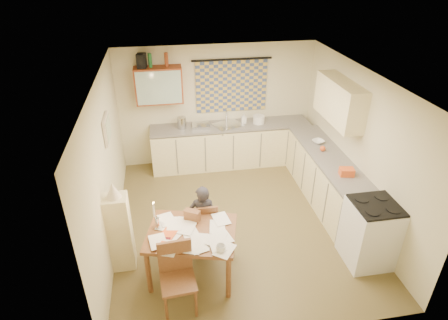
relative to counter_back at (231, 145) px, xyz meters
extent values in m
cube|color=brown|center=(-0.24, -1.95, -0.46)|extent=(4.00, 4.50, 0.02)
cube|color=white|center=(-0.24, -1.95, 2.06)|extent=(4.00, 4.50, 0.02)
cube|color=beige|center=(-0.24, 0.31, 0.80)|extent=(4.00, 0.02, 2.50)
cube|color=beige|center=(-0.24, -4.21, 0.80)|extent=(4.00, 0.02, 2.50)
cube|color=beige|center=(-2.25, -1.95, 0.80)|extent=(0.02, 4.50, 2.50)
cube|color=beige|center=(1.77, -1.95, 0.80)|extent=(0.02, 4.50, 2.50)
cube|color=#374A7A|center=(0.06, 0.27, 1.20)|extent=(1.45, 0.03, 1.05)
cylinder|color=black|center=(0.06, 0.25, 1.75)|extent=(1.60, 0.04, 0.04)
cube|color=maroon|center=(-1.39, 0.13, 1.35)|extent=(0.90, 0.34, 0.70)
cube|color=#99B2A5|center=(-1.39, -0.04, 1.35)|extent=(0.84, 0.02, 0.64)
cube|color=beige|center=(1.59, -1.40, 1.40)|extent=(0.34, 1.30, 0.70)
cube|color=beige|center=(-2.21, -1.55, 1.25)|extent=(0.04, 0.50, 0.40)
cube|color=beige|center=(-2.19, -1.55, 1.25)|extent=(0.01, 0.42, 0.32)
cube|color=beige|center=(0.00, 0.00, -0.02)|extent=(3.30, 0.60, 0.86)
cube|color=#5E5A58|center=(0.00, 0.00, 0.45)|extent=(3.30, 0.62, 0.04)
cube|color=beige|center=(1.46, -1.78, -0.02)|extent=(0.60, 2.95, 0.86)
cube|color=#5E5A58|center=(1.46, -1.78, 0.45)|extent=(0.62, 2.95, 0.04)
cube|color=white|center=(1.46, -3.18, 0.04)|extent=(0.65, 0.65, 0.98)
cube|color=black|center=(1.46, -3.18, 0.54)|extent=(0.62, 0.62, 0.03)
cube|color=silver|center=(-0.06, 0.00, 0.43)|extent=(0.68, 0.62, 0.10)
cylinder|color=silver|center=(-0.06, 0.18, 0.61)|extent=(0.03, 0.03, 0.28)
cube|color=silver|center=(-0.62, 0.00, 0.50)|extent=(0.37, 0.33, 0.06)
cylinder|color=silver|center=(-1.01, 0.00, 0.59)|extent=(0.19, 0.19, 0.24)
cylinder|color=white|center=(0.59, 0.00, 0.55)|extent=(0.29, 0.29, 0.16)
imported|color=white|center=(0.28, 0.05, 0.57)|extent=(0.10, 0.10, 0.21)
imported|color=white|center=(1.46, -1.08, 0.49)|extent=(0.35, 0.35, 0.05)
cube|color=#DF5621|center=(1.46, -2.25, 0.53)|extent=(0.25, 0.20, 0.12)
sphere|color=#DF5621|center=(1.41, -1.40, 0.52)|extent=(0.10, 0.10, 0.10)
cube|color=black|center=(-1.67, 0.13, 1.83)|extent=(0.19, 0.22, 0.26)
cylinder|color=#195926|center=(-1.51, 0.13, 1.83)|extent=(0.09, 0.09, 0.26)
cylinder|color=maroon|center=(-1.21, 0.13, 1.83)|extent=(0.09, 0.09, 0.26)
cube|color=brown|center=(-1.10, -3.01, 0.27)|extent=(1.37, 1.16, 0.05)
cube|color=brown|center=(-0.88, -2.47, -0.04)|extent=(0.39, 0.39, 0.04)
cube|color=brown|center=(-0.88, -2.64, 0.19)|extent=(0.39, 0.04, 0.42)
cube|color=brown|center=(-1.34, -3.59, 0.01)|extent=(0.46, 0.46, 0.04)
cube|color=brown|center=(-1.35, -3.39, 0.27)|extent=(0.43, 0.07, 0.47)
imported|color=black|center=(-0.89, -2.51, 0.11)|extent=(0.48, 0.38, 1.12)
cube|color=beige|center=(-2.08, -2.68, 0.15)|extent=(0.32, 0.30, 1.21)
cone|color=beige|center=(-2.08, -2.68, 0.87)|extent=(0.20, 0.20, 0.22)
cube|color=brown|center=(-1.07, -2.76, 0.38)|extent=(0.24, 0.20, 0.16)
imported|color=white|center=(-0.77, -3.45, 0.35)|extent=(0.16, 0.16, 0.10)
imported|color=maroon|center=(-1.59, -3.17, 0.31)|extent=(0.32, 0.35, 0.02)
imported|color=#DF5621|center=(-1.51, -2.99, 0.31)|extent=(0.43, 0.44, 0.02)
cube|color=#DF5621|center=(-1.46, -3.23, 0.32)|extent=(0.14, 0.12, 0.04)
cube|color=black|center=(-1.01, -3.37, 0.31)|extent=(0.13, 0.10, 0.02)
cylinder|color=silver|center=(-1.55, -2.87, 0.39)|extent=(0.08, 0.08, 0.18)
cylinder|color=white|center=(-1.58, -2.84, 0.59)|extent=(0.03, 0.03, 0.22)
sphere|color=#FFCC66|center=(-1.57, -2.83, 0.71)|extent=(0.02, 0.02, 0.02)
cube|color=white|center=(-0.97, -3.22, 0.30)|extent=(0.28, 0.34, 0.00)
cube|color=white|center=(-1.22, -2.82, 0.30)|extent=(0.31, 0.36, 0.00)
cube|color=white|center=(-1.12, -3.05, 0.30)|extent=(0.27, 0.34, 0.00)
cube|color=white|center=(-0.74, -2.97, 0.30)|extent=(0.25, 0.33, 0.00)
cube|color=white|center=(-1.39, -3.09, 0.31)|extent=(0.35, 0.36, 0.00)
cube|color=white|center=(-1.01, -3.26, 0.31)|extent=(0.35, 0.36, 0.00)
cube|color=white|center=(-1.45, -2.79, 0.31)|extent=(0.30, 0.35, 0.00)
cube|color=white|center=(-1.11, -3.31, 0.31)|extent=(0.29, 0.35, 0.00)
cube|color=white|center=(-0.67, -2.82, 0.31)|extent=(0.26, 0.33, 0.00)
cube|color=white|center=(-1.05, -3.31, 0.31)|extent=(0.28, 0.34, 0.00)
cube|color=white|center=(-1.16, -2.93, 0.31)|extent=(0.32, 0.36, 0.00)
cube|color=white|center=(-1.42, -2.71, 0.32)|extent=(0.29, 0.34, 0.00)
cube|color=white|center=(-1.31, -2.82, 0.32)|extent=(0.26, 0.33, 0.00)
cube|color=white|center=(-0.71, -3.20, 0.32)|extent=(0.29, 0.34, 0.00)
cube|color=white|center=(-0.73, -3.45, 0.32)|extent=(0.34, 0.36, 0.00)
cube|color=white|center=(-1.41, -3.31, 0.32)|extent=(0.30, 0.35, 0.00)
cube|color=white|center=(-0.79, -3.24, 0.32)|extent=(0.33, 0.36, 0.00)
cube|color=white|center=(-0.79, -3.33, 0.33)|extent=(0.24, 0.32, 0.00)
cube|color=white|center=(-1.55, -3.16, 0.33)|extent=(0.26, 0.33, 0.00)
camera|label=1|loc=(-1.33, -6.95, 3.61)|focal=30.00mm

